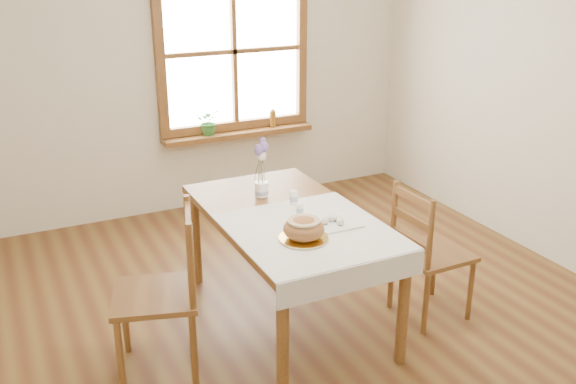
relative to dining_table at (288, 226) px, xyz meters
name	(u,v)px	position (x,y,z in m)	size (l,w,h in m)	color
ground	(309,339)	(0.00, -0.30, -0.66)	(5.00, 5.00, 0.00)	brown
room_walls	(312,71)	(0.00, -0.30, 1.04)	(4.60, 5.10, 2.65)	silver
window	(234,51)	(0.50, 2.17, 0.79)	(1.46, 0.08, 1.46)	brown
window_sill	(239,134)	(0.50, 2.10, 0.03)	(1.46, 0.20, 0.05)	brown
dining_table	(288,226)	(0.00, 0.00, 0.00)	(0.90, 1.60, 0.75)	brown
table_linen	(310,231)	(0.00, -0.30, 0.09)	(0.91, 0.99, 0.01)	white
chair_left	(155,293)	(-0.93, -0.18, -0.16)	(0.47, 0.49, 1.00)	brown
chair_right	(433,251)	(0.88, -0.37, -0.20)	(0.43, 0.45, 0.93)	brown
bread_plate	(304,239)	(-0.10, -0.40, 0.10)	(0.28, 0.28, 0.01)	white
bread_loaf	(304,227)	(-0.10, -0.40, 0.18)	(0.24, 0.24, 0.13)	#AA693C
egg_napkin	(336,223)	(0.18, -0.30, 0.10)	(0.27, 0.23, 0.01)	white
eggs	(337,219)	(0.18, -0.30, 0.13)	(0.20, 0.18, 0.05)	silver
salt_shaker	(300,209)	(0.05, -0.07, 0.14)	(0.04, 0.04, 0.08)	white
pepper_shaker	(294,197)	(0.09, 0.10, 0.15)	(0.06, 0.06, 0.11)	white
flower_vase	(261,190)	(-0.03, 0.34, 0.14)	(0.09, 0.09, 0.10)	white
lavender_bouquet	(261,162)	(-0.03, 0.34, 0.34)	(0.16, 0.16, 0.30)	#66518F
potted_plant	(209,125)	(0.21, 2.10, 0.15)	(0.22, 0.24, 0.19)	#32712D
amber_bottle	(273,118)	(0.86, 2.10, 0.14)	(0.06, 0.06, 0.18)	#96601B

